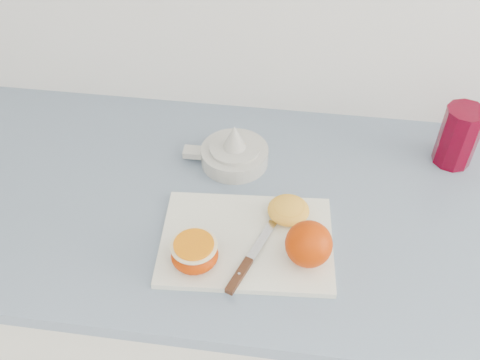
# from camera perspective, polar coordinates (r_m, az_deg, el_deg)

# --- Properties ---
(counter) EXTENTS (2.46, 0.64, 0.89)m
(counter) POSITION_cam_1_polar(r_m,az_deg,el_deg) (1.41, 7.93, -15.29)
(counter) COLOR white
(counter) RESTS_ON ground
(cutting_board) EXTENTS (0.32, 0.24, 0.01)m
(cutting_board) POSITION_cam_1_polar(r_m,az_deg,el_deg) (0.97, 0.71, -6.50)
(cutting_board) COLOR white
(cutting_board) RESTS_ON counter
(whole_orange) EXTENTS (0.08, 0.08, 0.08)m
(whole_orange) POSITION_cam_1_polar(r_m,az_deg,el_deg) (0.92, 7.34, -6.80)
(whole_orange) COLOR #C83100
(whole_orange) RESTS_ON cutting_board
(half_orange) EXTENTS (0.08, 0.08, 0.05)m
(half_orange) POSITION_cam_1_polar(r_m,az_deg,el_deg) (0.92, -4.87, -7.80)
(half_orange) COLOR #C83100
(half_orange) RESTS_ON cutting_board
(squeezed_shell) EXTENTS (0.08, 0.08, 0.03)m
(squeezed_shell) POSITION_cam_1_polar(r_m,az_deg,el_deg) (1.00, 5.18, -3.18)
(squeezed_shell) COLOR #F7AA2C
(squeezed_shell) RESTS_ON cutting_board
(paring_knife) EXTENTS (0.07, 0.17, 0.01)m
(paring_knife) POSITION_cam_1_polar(r_m,az_deg,el_deg) (0.92, 0.36, -9.46)
(paring_knife) COLOR #4D2818
(paring_knife) RESTS_ON cutting_board
(citrus_juicer) EXTENTS (0.18, 0.14, 0.09)m
(citrus_juicer) POSITION_cam_1_polar(r_m,az_deg,el_deg) (1.12, -0.67, 2.95)
(citrus_juicer) COLOR silver
(citrus_juicer) RESTS_ON counter
(red_tumbler) EXTENTS (0.08, 0.08, 0.13)m
(red_tumbler) POSITION_cam_1_polar(r_m,az_deg,el_deg) (1.18, 22.22, 4.15)
(red_tumbler) COLOR #630014
(red_tumbler) RESTS_ON counter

